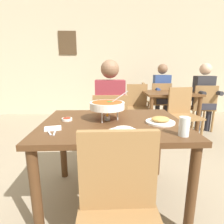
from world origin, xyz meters
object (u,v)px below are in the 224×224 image
Objects in this scene: rice_plate at (124,131)px; chair_bg_left at (160,100)px; appetizer_plate at (160,121)px; chair_bg_middle at (202,105)px; sauce_dish at (67,119)px; chair_bg_corner at (182,111)px; patron_bg_left at (162,90)px; dining_table_far at (169,99)px; drink_glass at (184,127)px; chair_bg_window at (138,101)px; dining_table_main at (113,134)px; patron_bg_middle at (204,93)px; diner_main at (110,106)px; curry_bowl at (107,106)px; chair_viewer_empty at (119,212)px; chair_bg_right at (137,104)px; chair_diner_main at (110,124)px.

chair_bg_left is (1.11, 2.79, -0.27)m from rice_plate.
chair_bg_middle is at bearing 53.56° from appetizer_plate.
chair_bg_corner reaches higher than sauce_dish.
chair_bg_corner is 1.14m from patron_bg_left.
dining_table_far is (1.60, 1.93, -0.15)m from sauce_dish.
drink_glass is at bearing -104.10° from chair_bg_left.
chair_bg_middle and chair_bg_window have the same top height.
dining_table_main is at bearing 172.81° from appetizer_plate.
chair_bg_middle is (1.38, 2.25, -0.31)m from drink_glass.
patron_bg_left is at bearing 56.86° from sauce_dish.
patron_bg_middle is at bearing 39.61° from chair_bg_corner.
patron_bg_left is 0.88m from patron_bg_middle.
drink_glass is at bearing -6.27° from rice_plate.
rice_plate is (0.06, -1.09, 0.04)m from diner_main.
drink_glass reaches higher than sauce_dish.
chair_bg_window is (0.73, 2.43, -0.38)m from curry_bowl.
chair_bg_corner reaches higher than dining_table_main.
chair_viewer_empty is at bearing -119.97° from chair_bg_corner.
chair_bg_right is at bearing 78.03° from chair_viewer_empty.
chair_diner_main is at bearing -147.28° from patron_bg_middle.
chair_bg_middle is (1.84, 1.12, -0.24)m from diner_main.
drink_glass is at bearing -93.19° from chair_bg_right.
chair_bg_left reaches higher than dining_table_main.
appetizer_plate is at bearing -7.19° from dining_table_main.
patron_bg_left reaches higher than chair_bg_middle.
chair_bg_right and chair_bg_corner have the same top height.
curry_bowl is (-0.05, -0.73, 0.15)m from diner_main.
dining_table_main is at bearing -105.90° from chair_bg_right.
dining_table_main is 1.32× the size of chair_viewer_empty.
dining_table_far is 0.68m from patron_bg_middle.
chair_bg_middle is at bearing 44.50° from curry_bowl.
diner_main is 2.08m from chair_bg_left.
curry_bowl is at bearing 93.34° from chair_viewer_empty.
chair_viewer_empty is 6.92× the size of drink_glass.
chair_bg_left is at bearing 93.58° from chair_bg_corner.
sauce_dish is 2.66m from chair_bg_window.
chair_bg_window reaches higher than rice_plate.
chair_bg_corner is 0.69× the size of patron_bg_middle.
rice_plate is at bearing -124.22° from chair_bg_corner.
diner_main is 5.46× the size of appetizer_plate.
chair_bg_corner is 0.69× the size of patron_bg_left.
chair_bg_left is 1.06m from chair_bg_corner.
dining_table_far is at bearing -43.63° from chair_bg_window.
curry_bowl is at bearing 106.42° from rice_plate.
chair_bg_window is 0.69× the size of patron_bg_left.
chair_bg_left is 1.00× the size of chair_bg_corner.
appetizer_plate is 2.72m from patron_bg_left.
patron_bg_middle reaches higher than chair_bg_right.
chair_diner_main and chair_bg_right have the same top height.
rice_plate is 0.58m from sauce_dish.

